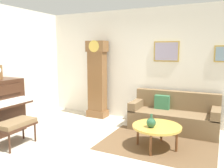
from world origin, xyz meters
The scene contains 8 objects.
ground_plane centered at (0.00, 0.00, -0.05)m, with size 6.40×6.00×0.10m, color beige.
wall_back centered at (0.01, 2.40, 1.40)m, with size 5.30×0.13×2.80m.
area_rug centered at (0.96, 0.93, 0.00)m, with size 2.10×1.50×0.01m, color brown.
piano_bench centered at (-1.39, -0.27, 0.41)m, with size 0.42×0.70×0.48m.
grandfather_clock centered at (-1.00, 2.08, 0.96)m, with size 0.52×0.34×2.03m.
couch centered at (1.05, 1.95, 0.31)m, with size 1.90×0.80×0.84m.
coffee_table centered at (0.98, 0.77, 0.40)m, with size 0.88×0.88×0.43m.
green_jug centered at (0.92, 0.63, 0.51)m, with size 0.17×0.17×0.24m.
Camera 1 is at (2.02, -3.17, 1.76)m, focal length 36.87 mm.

